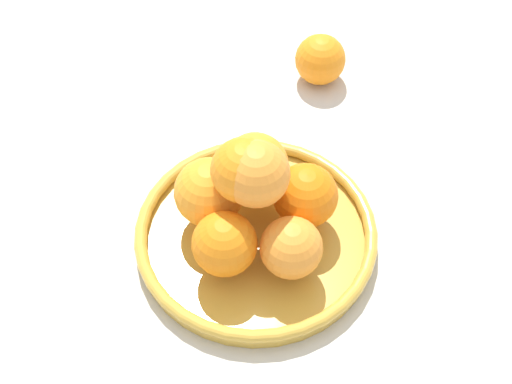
% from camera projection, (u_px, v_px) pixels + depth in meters
% --- Properties ---
extents(ground_plane, '(4.00, 4.00, 0.00)m').
position_uv_depth(ground_plane, '(256.00, 242.00, 0.81)').
color(ground_plane, beige).
extents(fruit_bowl, '(0.27, 0.27, 0.03)m').
position_uv_depth(fruit_bowl, '(256.00, 235.00, 0.80)').
color(fruit_bowl, gold).
rests_on(fruit_bowl, ground_plane).
extents(orange_pile, '(0.18, 0.18, 0.13)m').
position_uv_depth(orange_pile, '(253.00, 196.00, 0.75)').
color(orange_pile, orange).
rests_on(orange_pile, fruit_bowl).
extents(stray_orange, '(0.07, 0.07, 0.07)m').
position_uv_depth(stray_orange, '(320.00, 59.00, 0.95)').
color(stray_orange, orange).
rests_on(stray_orange, ground_plane).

